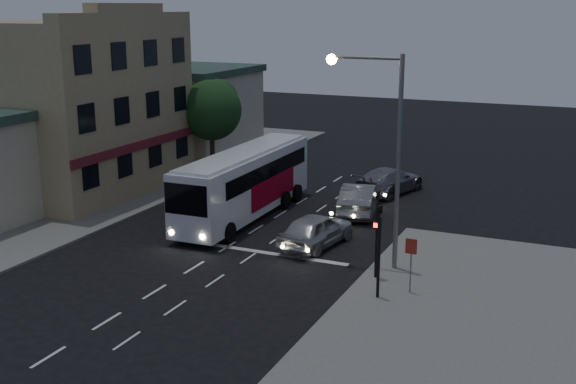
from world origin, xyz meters
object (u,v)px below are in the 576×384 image
at_px(car_sedan_b, 389,181).
at_px(streetlight, 384,137).
at_px(tour_bus, 245,182).
at_px(car_suv, 316,230).
at_px(traffic_signal_side, 379,240).
at_px(traffic_signal_main, 377,224).
at_px(street_tree, 211,107).
at_px(regulatory_sign, 411,257).
at_px(car_sedan_a, 359,199).

distance_m(car_sedan_b, streetlight, 13.92).
xyz_separation_m(tour_bus, car_sedan_b, (5.61, 8.01, -1.16)).
distance_m(car_suv, traffic_signal_side, 6.96).
distance_m(tour_bus, traffic_signal_main, 10.94).
xyz_separation_m(traffic_signal_side, street_tree, (-16.51, 16.22, 2.08)).
bearing_deg(traffic_signal_side, car_suv, 132.40).
xyz_separation_m(tour_bus, car_suv, (5.26, -2.99, -1.15)).
bearing_deg(regulatory_sign, tour_bus, 147.02).
bearing_deg(regulatory_sign, streetlight, 128.75).
relative_size(car_sedan_b, traffic_signal_side, 1.32).
height_order(car_suv, streetlight, streetlight).
distance_m(traffic_signal_side, street_tree, 23.24).
height_order(tour_bus, car_sedan_a, tour_bus).
distance_m(streetlight, street_tree, 20.19).
distance_m(car_sedan_b, traffic_signal_side, 16.62).
relative_size(car_sedan_b, street_tree, 0.88).
bearing_deg(streetlight, car_sedan_b, 104.53).
relative_size(car_sedan_b, traffic_signal_main, 1.32).
xyz_separation_m(car_sedan_b, street_tree, (-12.29, 0.23, 3.71)).
xyz_separation_m(traffic_signal_side, streetlight, (-0.96, 3.40, 3.31)).
distance_m(tour_bus, traffic_signal_side, 12.67).
height_order(car_sedan_b, traffic_signal_side, traffic_signal_side).
height_order(car_sedan_b, street_tree, street_tree).
height_order(car_suv, street_tree, street_tree).
bearing_deg(tour_bus, street_tree, 128.28).
bearing_deg(car_suv, regulatory_sign, 152.58).
relative_size(car_suv, regulatory_sign, 2.14).
bearing_deg(regulatory_sign, car_sedan_a, 118.33).
distance_m(traffic_signal_main, street_tree, 21.38).
height_order(tour_bus, street_tree, street_tree).
distance_m(regulatory_sign, street_tree, 23.40).
relative_size(regulatory_sign, streetlight, 0.24).
bearing_deg(traffic_signal_main, car_suv, 141.98).
relative_size(tour_bus, car_sedan_a, 2.31).
xyz_separation_m(car_sedan_a, street_tree, (-12.06, 5.16, 3.66)).
bearing_deg(car_sedan_a, street_tree, -34.60).
bearing_deg(streetlight, car_suv, 156.09).
bearing_deg(street_tree, car_sedan_b, -1.08).
xyz_separation_m(car_sedan_b, traffic_signal_side, (4.22, -15.99, 1.63)).
relative_size(car_suv, car_sedan_a, 0.93).
bearing_deg(car_sedan_b, regulatory_sign, 123.72).
xyz_separation_m(car_suv, traffic_signal_side, (4.57, -5.00, 1.62)).
bearing_deg(streetlight, car_sedan_a, 114.49).
distance_m(car_sedan_a, traffic_signal_main, 9.96).
xyz_separation_m(car_sedan_b, streetlight, (3.26, -12.59, 4.94)).
xyz_separation_m(traffic_signal_main, traffic_signal_side, (0.70, -1.98, 0.00)).
distance_m(tour_bus, car_sedan_a, 6.30).
height_order(tour_bus, regulatory_sign, tour_bus).
relative_size(tour_bus, streetlight, 1.31).
relative_size(streetlight, street_tree, 1.45).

